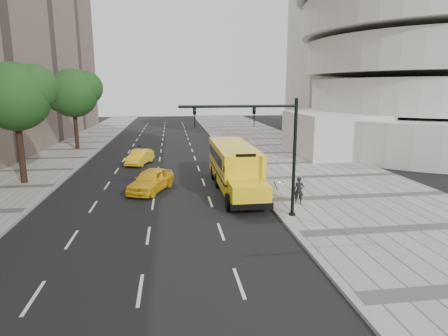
{
  "coord_description": "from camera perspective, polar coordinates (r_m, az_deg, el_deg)",
  "views": [
    {
      "loc": [
        0.24,
        -27.14,
        6.86
      ],
      "look_at": [
        3.5,
        -4.0,
        1.9
      ],
      "focal_mm": 30.0,
      "sensor_mm": 36.0,
      "label": 1
    }
  ],
  "objects": [
    {
      "name": "school_bus",
      "position": [
        26.14,
        1.52,
        0.74
      ],
      "size": [
        2.96,
        11.56,
        3.19
      ],
      "color": "yellow",
      "rests_on": "ground"
    },
    {
      "name": "tree_b",
      "position": [
        30.2,
        -29.11,
        9.53
      ],
      "size": [
        5.35,
        4.75,
        8.69
      ],
      "color": "black",
      "rests_on": "ground"
    },
    {
      "name": "sidewalk_far",
      "position": [
        30.15,
        -29.69,
        -2.63
      ],
      "size": [
        6.0,
        140.0,
        0.15
      ],
      "primitive_type": "cube",
      "color": "#989590",
      "rests_on": "ground"
    },
    {
      "name": "guggenheim",
      "position": [
        54.56,
        25.66,
        17.94
      ],
      "size": [
        33.2,
        42.2,
        35.0
      ],
      "color": "silver",
      "rests_on": "ground"
    },
    {
      "name": "pedestrian",
      "position": [
        22.68,
        11.35,
        -3.36
      ],
      "size": [
        0.68,
        0.57,
        1.6
      ],
      "primitive_type": "imported",
      "rotation": [
        0.0,
        0.0,
        -0.38
      ],
      "color": "black",
      "rests_on": "sidewalk_museum"
    },
    {
      "name": "tree_c",
      "position": [
        45.65,
        -21.88,
        10.59
      ],
      "size": [
        6.03,
        5.36,
        9.05
      ],
      "color": "black",
      "rests_on": "ground"
    },
    {
      "name": "traffic_signal",
      "position": [
        19.47,
        6.81,
        3.72
      ],
      "size": [
        6.18,
        0.36,
        6.4
      ],
      "color": "black",
      "rests_on": "ground"
    },
    {
      "name": "sidewalk_museum",
      "position": [
        30.34,
        15.02,
        -1.35
      ],
      "size": [
        12.0,
        140.0,
        0.15
      ],
      "primitive_type": "cube",
      "color": "#989590",
      "rests_on": "ground"
    },
    {
      "name": "taxi_near",
      "position": [
        25.87,
        -11.06,
        -1.84
      ],
      "size": [
        3.45,
        4.91,
        1.55
      ],
      "primitive_type": "imported",
      "rotation": [
        0.0,
        0.0,
        -0.4
      ],
      "color": "yellow",
      "rests_on": "ground"
    },
    {
      "name": "taxi_far",
      "position": [
        35.48,
        -12.71,
        1.64
      ],
      "size": [
        2.54,
        4.31,
        1.34
      ],
      "primitive_type": "imported",
      "rotation": [
        0.0,
        0.0,
        -0.29
      ],
      "color": "yellow",
      "rests_on": "ground"
    },
    {
      "name": "curb_far",
      "position": [
        29.16,
        -24.2,
        -2.55
      ],
      "size": [
        0.3,
        140.0,
        0.15
      ],
      "primitive_type": "cube",
      "color": "gray",
      "rests_on": "ground"
    },
    {
      "name": "ground",
      "position": [
        27.99,
        -8.27,
        -2.33
      ],
      "size": [
        140.0,
        140.0,
        0.0
      ],
      "primitive_type": "plane",
      "color": "black",
      "rests_on": "ground"
    },
    {
      "name": "curb_museum",
      "position": [
        28.56,
        3.85,
        -1.79
      ],
      "size": [
        0.3,
        140.0,
        0.15
      ],
      "primitive_type": "cube",
      "color": "gray",
      "rests_on": "ground"
    }
  ]
}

